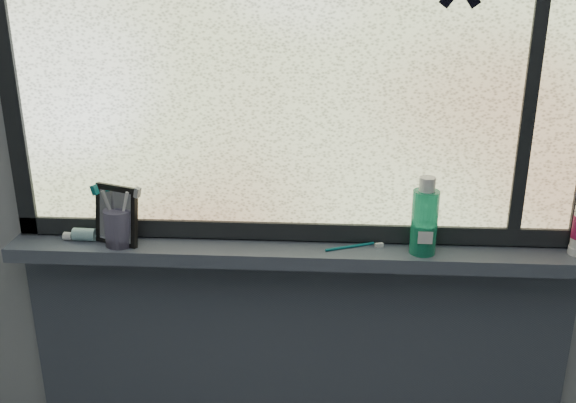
# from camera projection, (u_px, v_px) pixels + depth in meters

# --- Properties ---
(wall_back) EXTENTS (3.00, 0.01, 2.50)m
(wall_back) POSITION_uv_depth(u_px,v_px,m) (297.00, 160.00, 1.77)
(wall_back) COLOR #9EA3A8
(wall_back) RESTS_ON ground
(windowsill) EXTENTS (1.62, 0.14, 0.04)m
(windowsill) POSITION_uv_depth(u_px,v_px,m) (295.00, 253.00, 1.79)
(windowsill) COLOR #454D5C
(windowsill) RESTS_ON wall_back
(sill_apron) EXTENTS (1.62, 0.02, 0.98)m
(sill_apron) POSITION_uv_depth(u_px,v_px,m) (296.00, 393.00, 2.02)
(sill_apron) COLOR #454D5C
(sill_apron) RESTS_ON floor
(window_pane) EXTENTS (1.50, 0.01, 1.00)m
(window_pane) POSITION_uv_depth(u_px,v_px,m) (297.00, 59.00, 1.66)
(window_pane) COLOR silver
(window_pane) RESTS_ON wall_back
(frame_bottom) EXTENTS (1.60, 0.03, 0.05)m
(frame_bottom) POSITION_uv_depth(u_px,v_px,m) (296.00, 230.00, 1.82)
(frame_bottom) COLOR black
(frame_bottom) RESTS_ON windowsill
(frame_left) EXTENTS (0.05, 0.03, 1.10)m
(frame_left) POSITION_uv_depth(u_px,v_px,m) (6.00, 56.00, 1.70)
(frame_left) COLOR black
(frame_left) RESTS_ON wall_back
(frame_mullion) EXTENTS (0.03, 0.03, 1.00)m
(frame_mullion) POSITION_uv_depth(u_px,v_px,m) (534.00, 61.00, 1.62)
(frame_mullion) COLOR black
(frame_mullion) RESTS_ON wall_back
(vanity_mirror) EXTENTS (0.15, 0.11, 0.17)m
(vanity_mirror) POSITION_uv_depth(u_px,v_px,m) (117.00, 215.00, 1.78)
(vanity_mirror) COLOR black
(vanity_mirror) RESTS_ON windowsill
(toothpaste_tube) EXTENTS (0.21, 0.07, 0.04)m
(toothpaste_tube) POSITION_uv_depth(u_px,v_px,m) (92.00, 235.00, 1.82)
(toothpaste_tube) COLOR silver
(toothpaste_tube) RESTS_ON windowsill
(toothbrush_cup) EXTENTS (0.10, 0.10, 0.10)m
(toothbrush_cup) POSITION_uv_depth(u_px,v_px,m) (119.00, 228.00, 1.78)
(toothbrush_cup) COLOR #958BB8
(toothbrush_cup) RESTS_ON windowsill
(toothbrush_lying) EXTENTS (0.17, 0.09, 0.01)m
(toothbrush_lying) POSITION_uv_depth(u_px,v_px,m) (350.00, 246.00, 1.78)
(toothbrush_lying) COLOR #0B6068
(toothbrush_lying) RESTS_ON windowsill
(mouthwash_bottle) EXTENTS (0.07, 0.07, 0.18)m
(mouthwash_bottle) POSITION_uv_depth(u_px,v_px,m) (425.00, 216.00, 1.71)
(mouthwash_bottle) COLOR #22B080
(mouthwash_bottle) RESTS_ON windowsill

